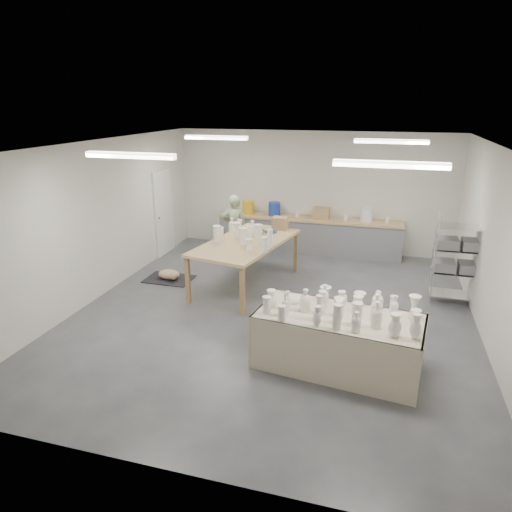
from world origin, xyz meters
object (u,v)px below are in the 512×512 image
(drying_table, at_px, (338,339))
(red_stool, at_px, (238,246))
(work_table, at_px, (248,240))
(potter, at_px, (234,228))

(drying_table, xyz_separation_m, red_stool, (-2.94, 4.39, -0.19))
(drying_table, xyz_separation_m, work_table, (-2.15, 2.66, 0.54))
(drying_table, height_order, work_table, work_table)
(work_table, bearing_deg, drying_table, -39.90)
(work_table, distance_m, potter, 1.67)
(work_table, relative_size, red_stool, 7.42)
(drying_table, relative_size, potter, 1.53)
(drying_table, height_order, red_stool, drying_table)
(potter, bearing_deg, red_stool, -105.88)
(work_table, bearing_deg, potter, 129.78)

